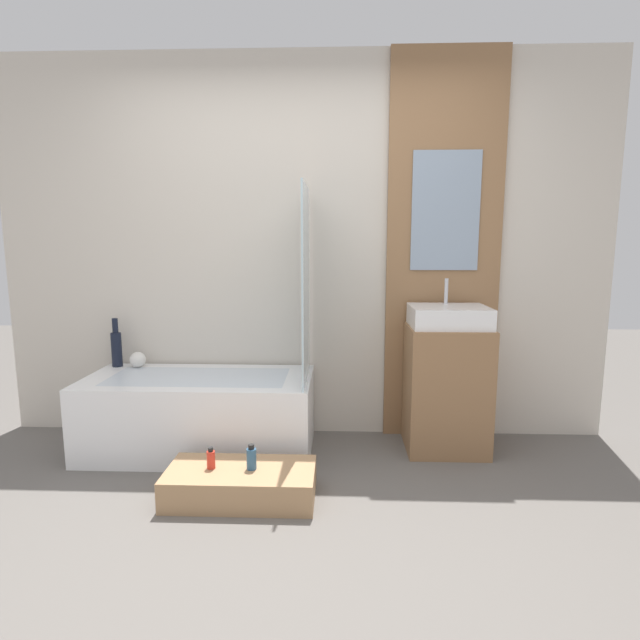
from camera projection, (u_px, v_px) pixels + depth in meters
ground_plane at (277, 569)px, 2.09m from camera, size 12.00×12.00×0.00m
wall_tiled_back at (303, 250)px, 3.45m from camera, size 4.20×0.06×2.60m
wall_wood_accent at (444, 248)px, 3.36m from camera, size 0.76×0.04×2.60m
bathtub at (200, 413)px, 3.25m from camera, size 1.46×0.67×0.50m
glass_shower_screen at (306, 284)px, 3.09m from camera, size 0.01×0.62×1.20m
wooden_step_bench at (241, 483)px, 2.65m from camera, size 0.79×0.38×0.17m
vanity_cabinet at (446, 388)px, 3.26m from camera, size 0.51×0.45×0.82m
sink at (449, 316)px, 3.18m from camera, size 0.49×0.40×0.30m
vase_tall_dark at (116, 347)px, 3.47m from camera, size 0.07×0.07×0.34m
vase_round_light at (138, 360)px, 3.45m from camera, size 0.11×0.11×0.11m
bottle_soap_primary at (211, 459)px, 2.64m from camera, size 0.04×0.04×0.12m
bottle_soap_secondary at (251, 458)px, 2.63m from camera, size 0.05×0.05×0.14m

